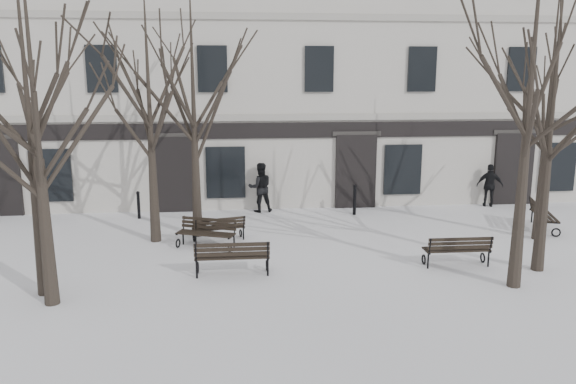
{
  "coord_description": "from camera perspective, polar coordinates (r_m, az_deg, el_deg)",
  "views": [
    {
      "loc": [
        -1.3,
        -13.5,
        5.18
      ],
      "look_at": [
        0.33,
        3.0,
        1.72
      ],
      "focal_mm": 35.0,
      "sensor_mm": 36.0,
      "label": 1
    }
  ],
  "objects": [
    {
      "name": "ground",
      "position": [
        14.52,
        -0.13,
        -9.11
      ],
      "size": [
        100.0,
        100.0,
        0.0
      ],
      "primitive_type": "plane",
      "color": "white",
      "rests_on": "ground"
    },
    {
      "name": "building",
      "position": [
        26.49,
        -2.89,
        12.51
      ],
      "size": [
        40.4,
        10.2,
        11.4
      ],
      "color": "#BBB5AD",
      "rests_on": "ground"
    },
    {
      "name": "tree_0",
      "position": [
        13.32,
        -24.54,
        10.14
      ],
      "size": [
        5.64,
        5.64,
        8.06
      ],
      "color": "black",
      "rests_on": "ground"
    },
    {
      "name": "tree_1",
      "position": [
        14.05,
        -25.14,
        10.51
      ],
      "size": [
        5.75,
        5.75,
        8.21
      ],
      "color": "black",
      "rests_on": "ground"
    },
    {
      "name": "tree_2",
      "position": [
        14.42,
        23.7,
        13.0
      ],
      "size": [
        6.41,
        6.41,
        9.16
      ],
      "color": "black",
      "rests_on": "ground"
    },
    {
      "name": "tree_3",
      "position": [
        15.97,
        25.47,
        9.99
      ],
      "size": [
        5.59,
        5.59,
        7.98
      ],
      "color": "black",
      "rests_on": "ground"
    },
    {
      "name": "tree_4",
      "position": [
        17.68,
        -14.02,
        10.67
      ],
      "size": [
        5.53,
        5.53,
        7.9
      ],
      "color": "black",
      "rests_on": "ground"
    },
    {
      "name": "tree_5",
      "position": [
        18.02,
        -9.67,
        11.25
      ],
      "size": [
        5.67,
        5.67,
        8.1
      ],
      "color": "black",
      "rests_on": "ground"
    },
    {
      "name": "tree_6",
      "position": [
        19.17,
        25.18,
        9.93
      ],
      "size": [
        5.51,
        5.51,
        7.88
      ],
      "color": "black",
      "rests_on": "ground"
    },
    {
      "name": "bench_1",
      "position": [
        14.86,
        -5.69,
        -6.49
      ],
      "size": [
        1.96,
        0.72,
        0.98
      ],
      "rotation": [
        0.0,
        0.0,
        3.14
      ],
      "color": "black",
      "rests_on": "ground"
    },
    {
      "name": "bench_2",
      "position": [
        16.17,
        16.83,
        -5.58
      ],
      "size": [
        1.81,
        0.68,
        0.91
      ],
      "rotation": [
        0.0,
        0.0,
        3.13
      ],
      "color": "black",
      "rests_on": "ground"
    },
    {
      "name": "bench_3",
      "position": [
        17.3,
        -8.28,
        -4.06
      ],
      "size": [
        1.87,
        1.24,
        0.9
      ],
      "rotation": [
        0.0,
        0.0,
        -0.37
      ],
      "color": "black",
      "rests_on": "ground"
    },
    {
      "name": "bench_4",
      "position": [
        17.92,
        -7.02,
        -3.61
      ],
      "size": [
        1.71,
        0.98,
        0.82
      ],
      "rotation": [
        0.0,
        0.0,
        3.4
      ],
      "color": "black",
      "rests_on": "ground"
    },
    {
      "name": "bench_5",
      "position": [
        21.01,
        24.41,
        -2.1
      ],
      "size": [
        1.2,
        1.99,
        0.95
      ],
      "rotation": [
        0.0,
        0.0,
        1.27
      ],
      "color": "black",
      "rests_on": "ground"
    },
    {
      "name": "bollard_a",
      "position": [
        21.27,
        -14.95,
        -1.18
      ],
      "size": [
        0.13,
        0.13,
        1.03
      ],
      "color": "black",
      "rests_on": "ground"
    },
    {
      "name": "bollard_b",
      "position": [
        21.27,
        6.78,
        -0.67
      ],
      "size": [
        0.15,
        0.15,
        1.16
      ],
      "color": "black",
      "rests_on": "ground"
    },
    {
      "name": "pedestrian_b",
      "position": [
        21.76,
        -2.81,
        -1.99
      ],
      "size": [
        1.01,
        0.83,
        1.9
      ],
      "primitive_type": "imported",
      "rotation": [
        0.0,
        0.0,
        3.26
      ],
      "color": "black",
      "rests_on": "ground"
    },
    {
      "name": "pedestrian_c",
      "position": [
        23.98,
        19.67,
        -1.38
      ],
      "size": [
        1.09,
        0.72,
        1.71
      ],
      "primitive_type": "imported",
      "rotation": [
        0.0,
        0.0,
        2.82
      ],
      "color": "black",
      "rests_on": "ground"
    }
  ]
}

